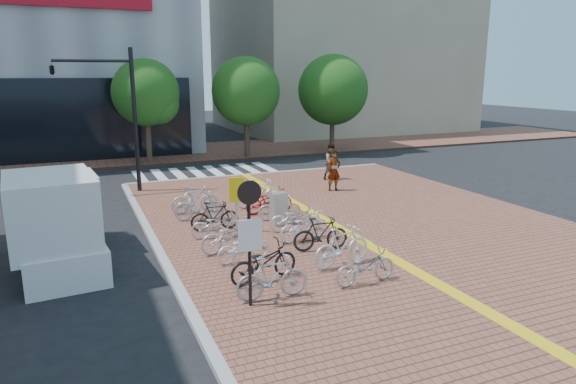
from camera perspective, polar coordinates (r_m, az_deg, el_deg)
name	(u,v)px	position (r m, az deg, el deg)	size (l,w,h in m)	color
ground	(307,256)	(15.28, 2.14, -7.16)	(120.00, 120.00, 0.00)	black
sidewalk	(517,305)	(13.17, 24.12, -11.43)	(14.00, 34.00, 0.15)	brown
tactile_strip	(484,310)	(12.47, 20.94, -12.13)	(0.40, 34.00, 0.01)	gold
kerb_west	(222,373)	(9.75, -7.30, -19.33)	(0.25, 34.00, 0.15)	gray
kerb_north	(262,174)	(27.08, -2.86, 1.99)	(14.00, 0.25, 0.15)	gray
far_sidewalk	(173,154)	(34.90, -12.65, 4.19)	(70.00, 8.00, 0.15)	brown
building_beige	(337,33)	(51.16, 5.48, 17.20)	(20.00, 18.00, 18.00)	gray
crosswalk	(207,172)	(28.26, -9.03, 2.16)	(7.50, 4.00, 0.01)	silver
street_trees	(262,93)	(32.42, -2.88, 10.98)	(16.20, 4.60, 6.35)	#38281E
bike_0	(272,277)	(12.02, -1.79, -9.48)	(0.49, 1.75, 1.05)	#B1B1B6
bike_1	(264,262)	(13.04, -2.71, -7.75)	(0.66, 1.91, 1.00)	black
bike_2	(244,247)	(14.38, -4.96, -6.10)	(0.56, 1.60, 0.84)	silver
bike_3	(232,236)	(15.13, -6.25, -4.84)	(0.66, 1.90, 1.00)	#B4B4B9
bike_4	(218,225)	(16.44, -7.84, -3.62)	(0.59, 1.68, 0.88)	silver
bike_5	(215,216)	(17.29, -8.14, -2.64)	(0.46, 1.63, 0.98)	black
bike_6	(199,206)	(18.49, -9.84, -1.51)	(0.50, 1.78, 1.07)	#AEAEB3
bike_7	(195,199)	(19.50, -10.32, -0.78)	(0.50, 1.77, 1.06)	#BCBDC1
bike_8	(365,266)	(13.01, 8.59, -8.15)	(0.60, 1.73, 0.91)	#A5A5A9
bike_9	(342,246)	(14.03, 6.02, -6.03)	(0.52, 1.86, 1.12)	white
bike_10	(321,234)	(15.21, 3.65, -4.65)	(0.48, 1.69, 1.01)	black
bike_11	(304,226)	(16.08, 1.80, -3.77)	(0.63, 1.81, 0.95)	white
bike_12	(295,218)	(17.01, 0.83, -2.89)	(0.60, 1.73, 0.91)	silver
bike_13	(280,207)	(18.25, -0.95, -1.72)	(0.44, 1.56, 0.94)	silver
bike_14	(269,201)	(19.16, -2.13, -0.97)	(0.64, 1.84, 0.96)	#A40B0E
bike_15	(259,193)	(20.00, -3.23, -0.13)	(0.53, 1.89, 1.14)	white
pedestrian_a	(334,170)	(22.87, 5.12, 2.41)	(0.67, 0.44, 1.83)	gray
pedestrian_b	(332,162)	(25.32, 4.88, 3.35)	(0.85, 0.66, 1.74)	#505465
utility_box	(279,209)	(17.70, -1.03, -1.87)	(0.52, 0.38, 1.14)	#B2B2B7
yellow_sign	(236,195)	(16.74, -5.76, -0.28)	(0.50, 0.17, 1.85)	#B7B7BC
notice_sign	(250,228)	(11.23, -4.28, -4.04)	(0.54, 0.12, 2.91)	black
traffic_light_pole	(98,94)	(23.26, -20.37, 10.17)	(3.33, 1.28, 6.19)	black
box_truck	(57,222)	(15.52, -24.25, -3.03)	(2.49, 4.90, 2.73)	silver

